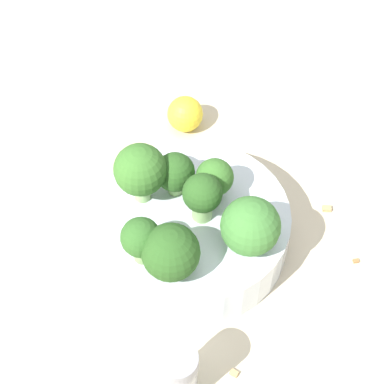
{
  "coord_description": "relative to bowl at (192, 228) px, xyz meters",
  "views": [
    {
      "loc": [
        -0.34,
        -0.1,
        0.53
      ],
      "look_at": [
        0.0,
        0.0,
        0.08
      ],
      "focal_mm": 60.0,
      "sensor_mm": 36.0,
      "label": 1
    }
  ],
  "objects": [
    {
      "name": "almond_crumb_0",
      "position": [
        0.08,
        -0.12,
        -0.02
      ],
      "size": [
        0.01,
        0.01,
        0.01
      ],
      "primitive_type": "cube",
      "rotation": [
        0.0,
        0.0,
        4.95
      ],
      "color": "tan",
      "rests_on": "ground_plane"
    },
    {
      "name": "broccoli_floret_2",
      "position": [
        -0.02,
        -0.06,
        0.05
      ],
      "size": [
        0.05,
        0.05,
        0.05
      ],
      "color": "#7A9E5B",
      "rests_on": "bowl"
    },
    {
      "name": "bowl",
      "position": [
        0.0,
        0.0,
        0.0
      ],
      "size": [
        0.19,
        0.19,
        0.05
      ],
      "primitive_type": "cylinder",
      "color": "silver",
      "rests_on": "ground_plane"
    },
    {
      "name": "broccoli_floret_0",
      "position": [
        0.02,
        0.02,
        0.05
      ],
      "size": [
        0.04,
        0.04,
        0.05
      ],
      "color": "#8EB770",
      "rests_on": "bowl"
    },
    {
      "name": "broccoli_floret_4",
      "position": [
        -0.06,
        0.03,
        0.05
      ],
      "size": [
        0.04,
        0.04,
        0.05
      ],
      "color": "#7A9E5B",
      "rests_on": "bowl"
    },
    {
      "name": "almond_crumb_2",
      "position": [
        -0.12,
        -0.07,
        -0.02
      ],
      "size": [
        0.01,
        0.01,
        0.01
      ],
      "primitive_type": "cube",
      "rotation": [
        0.0,
        0.0,
        4.43
      ],
      "color": "tan",
      "rests_on": "ground_plane"
    },
    {
      "name": "broccoli_floret_3",
      "position": [
        0.03,
        -0.01,
        0.05
      ],
      "size": [
        0.04,
        0.04,
        0.04
      ],
      "color": "#7A9E5B",
      "rests_on": "bowl"
    },
    {
      "name": "pepper_shaker",
      "position": [
        -0.15,
        -0.03,
        0.01
      ],
      "size": [
        0.03,
        0.03,
        0.07
      ],
      "color": "#B2B7BC",
      "rests_on": "ground_plane"
    },
    {
      "name": "lemon_wedge",
      "position": [
        0.15,
        0.05,
        -0.0
      ],
      "size": [
        0.04,
        0.04,
        0.04
      ],
      "primitive_type": "sphere",
      "color": "yellow",
      "rests_on": "ground_plane"
    },
    {
      "name": "broccoli_floret_5",
      "position": [
        0.01,
        0.05,
        0.06
      ],
      "size": [
        0.05,
        0.05,
        0.06
      ],
      "color": "#8EB770",
      "rests_on": "bowl"
    },
    {
      "name": "broccoli_floret_6",
      "position": [
        -0.06,
        -0.0,
        0.05
      ],
      "size": [
        0.05,
        0.05,
        0.05
      ],
      "color": "#8EB770",
      "rests_on": "bowl"
    },
    {
      "name": "ground_plane",
      "position": [
        0.0,
        0.0,
        -0.02
      ],
      "size": [
        3.0,
        3.0,
        0.0
      ],
      "primitive_type": "plane",
      "color": "beige"
    },
    {
      "name": "almond_crumb_1",
      "position": [
        0.02,
        -0.16,
        -0.02
      ],
      "size": [
        0.01,
        0.01,
        0.01
      ],
      "primitive_type": "cube",
      "rotation": [
        0.0,
        0.0,
        5.15
      ],
      "color": "olive",
      "rests_on": "ground_plane"
    },
    {
      "name": "broccoli_floret_1",
      "position": [
        -0.0,
        -0.01,
        0.05
      ],
      "size": [
        0.04,
        0.04,
        0.05
      ],
      "color": "#8EB770",
      "rests_on": "bowl"
    }
  ]
}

